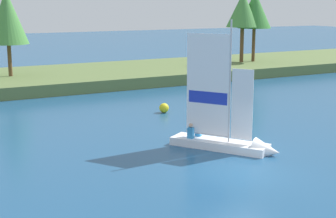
{
  "coord_description": "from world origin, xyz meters",
  "views": [
    {
      "loc": [
        -11.82,
        -15.79,
        6.62
      ],
      "look_at": [
        0.58,
        7.25,
        1.2
      ],
      "focal_mm": 54.86,
      "sensor_mm": 36.0,
      "label": 1
    }
  ],
  "objects_px": {
    "shoreline_tree_midright": "(255,10)",
    "channel_buoy": "(164,108)",
    "sailboat": "(234,140)",
    "shoreline_tree_midleft": "(7,17)",
    "shoreline_tree_centre": "(243,10)"
  },
  "relations": [
    {
      "from": "shoreline_tree_midright",
      "to": "channel_buoy",
      "type": "xyz_separation_m",
      "value": [
        -17.25,
        -13.64,
        -5.65
      ]
    },
    {
      "from": "shoreline_tree_midright",
      "to": "sailboat",
      "type": "xyz_separation_m",
      "value": [
        -18.28,
        -22.46,
        -5.45
      ]
    },
    {
      "from": "shoreline_tree_midright",
      "to": "sailboat",
      "type": "bearing_deg",
      "value": -129.13
    },
    {
      "from": "shoreline_tree_midleft",
      "to": "channel_buoy",
      "type": "distance_m",
      "value": 16.52
    },
    {
      "from": "shoreline_tree_centre",
      "to": "channel_buoy",
      "type": "height_order",
      "value": "shoreline_tree_centre"
    },
    {
      "from": "shoreline_tree_centre",
      "to": "sailboat",
      "type": "height_order",
      "value": "shoreline_tree_centre"
    },
    {
      "from": "sailboat",
      "to": "shoreline_tree_midleft",
      "type": "bearing_deg",
      "value": 159.87
    },
    {
      "from": "sailboat",
      "to": "channel_buoy",
      "type": "relative_size",
      "value": 10.61
    },
    {
      "from": "sailboat",
      "to": "channel_buoy",
      "type": "height_order",
      "value": "sailboat"
    },
    {
      "from": "shoreline_tree_centre",
      "to": "shoreline_tree_midright",
      "type": "relative_size",
      "value": 0.99
    },
    {
      "from": "shoreline_tree_midleft",
      "to": "channel_buoy",
      "type": "bearing_deg",
      "value": -66.52
    },
    {
      "from": "shoreline_tree_midleft",
      "to": "shoreline_tree_midright",
      "type": "relative_size",
      "value": 0.99
    },
    {
      "from": "shoreline_tree_midright",
      "to": "channel_buoy",
      "type": "bearing_deg",
      "value": -141.67
    },
    {
      "from": "shoreline_tree_midright",
      "to": "sailboat",
      "type": "distance_m",
      "value": 29.47
    },
    {
      "from": "shoreline_tree_midleft",
      "to": "channel_buoy",
      "type": "height_order",
      "value": "shoreline_tree_midleft"
    }
  ]
}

